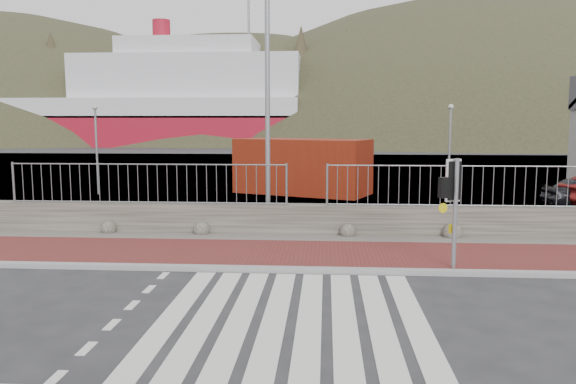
# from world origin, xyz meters

# --- Properties ---
(ground) EXTENTS (220.00, 220.00, 0.00)m
(ground) POSITION_xyz_m (0.00, 0.00, 0.00)
(ground) COLOR #28282B
(ground) RESTS_ON ground
(sidewalk_far) EXTENTS (40.00, 3.00, 0.08)m
(sidewalk_far) POSITION_xyz_m (0.00, 4.50, 0.04)
(sidewalk_far) COLOR maroon
(sidewalk_far) RESTS_ON ground
(kerb_far) EXTENTS (40.00, 0.25, 0.12)m
(kerb_far) POSITION_xyz_m (0.00, 3.00, 0.05)
(kerb_far) COLOR gray
(kerb_far) RESTS_ON ground
(zebra_crossing) EXTENTS (4.62, 5.60, 0.01)m
(zebra_crossing) POSITION_xyz_m (-0.00, 0.00, 0.01)
(zebra_crossing) COLOR silver
(zebra_crossing) RESTS_ON ground
(gravel_strip) EXTENTS (40.00, 1.50, 0.06)m
(gravel_strip) POSITION_xyz_m (0.00, 6.50, 0.03)
(gravel_strip) COLOR #59544C
(gravel_strip) RESTS_ON ground
(stone_wall) EXTENTS (40.00, 0.60, 0.90)m
(stone_wall) POSITION_xyz_m (0.00, 7.30, 0.45)
(stone_wall) COLOR #47413A
(stone_wall) RESTS_ON ground
(railing) EXTENTS (18.07, 0.07, 1.22)m
(railing) POSITION_xyz_m (0.00, 7.15, 1.82)
(railing) COLOR gray
(railing) RESTS_ON stone_wall
(quay) EXTENTS (120.00, 40.00, 0.50)m
(quay) POSITION_xyz_m (0.00, 27.90, 0.00)
(quay) COLOR #4C4C4F
(quay) RESTS_ON ground
(water) EXTENTS (220.00, 50.00, 0.05)m
(water) POSITION_xyz_m (0.00, 62.90, 0.00)
(water) COLOR #3F4C54
(water) RESTS_ON ground
(ferry) EXTENTS (50.00, 16.00, 20.00)m
(ferry) POSITION_xyz_m (-24.65, 67.90, 5.36)
(ferry) COLOR maroon
(ferry) RESTS_ON ground
(hills_backdrop) EXTENTS (254.00, 90.00, 100.00)m
(hills_backdrop) POSITION_xyz_m (6.74, 87.90, -23.05)
(hills_backdrop) COLOR #2C311D
(hills_backdrop) RESTS_ON ground
(traffic_signal_far) EXTENTS (0.63, 0.39, 2.57)m
(traffic_signal_far) POSITION_xyz_m (3.44, 3.33, 1.86)
(traffic_signal_far) COLOR gray
(traffic_signal_far) RESTS_ON ground
(streetlight) EXTENTS (1.84, 0.57, 8.78)m
(streetlight) POSITION_xyz_m (-1.11, 8.07, 4.94)
(streetlight) COLOR gray
(streetlight) RESTS_ON ground
(shipping_container) EXTENTS (6.62, 4.67, 2.55)m
(shipping_container) POSITION_xyz_m (-0.55, 16.88, 1.27)
(shipping_container) COLOR maroon
(shipping_container) RESTS_ON ground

